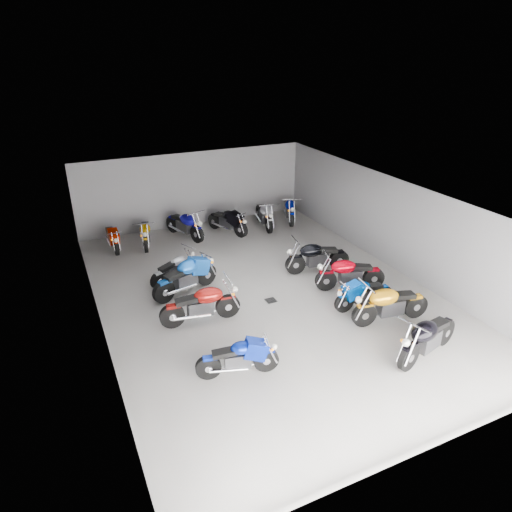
% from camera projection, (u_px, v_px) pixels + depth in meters
% --- Properties ---
extents(ground, '(14.00, 14.00, 0.00)m').
position_uv_depth(ground, '(264.00, 293.00, 14.69)').
color(ground, gray).
rests_on(ground, ground).
extents(wall_back, '(10.00, 0.10, 3.20)m').
position_uv_depth(wall_back, '(194.00, 189.00, 19.78)').
color(wall_back, slate).
rests_on(wall_back, ground).
extents(wall_left, '(0.10, 14.00, 3.20)m').
position_uv_depth(wall_left, '(95.00, 280.00, 12.10)').
color(wall_left, slate).
rests_on(wall_left, ground).
extents(wall_right, '(0.10, 14.00, 3.20)m').
position_uv_depth(wall_right, '(393.00, 224.00, 15.93)').
color(wall_right, slate).
rests_on(wall_right, ground).
extents(ceiling, '(10.00, 14.00, 0.04)m').
position_uv_depth(ceiling, '(265.00, 197.00, 13.34)').
color(ceiling, black).
rests_on(ceiling, wall_back).
extents(drain_grate, '(0.32, 0.32, 0.01)m').
position_uv_depth(drain_grate, '(271.00, 300.00, 14.27)').
color(drain_grate, black).
rests_on(drain_grate, ground).
extents(motorcycle_left_b, '(2.00, 0.62, 0.89)m').
position_uv_depth(motorcycle_left_b, '(239.00, 358.00, 10.88)').
color(motorcycle_left_b, black).
rests_on(motorcycle_left_b, ground).
extents(motorcycle_left_d, '(2.35, 0.52, 1.03)m').
position_uv_depth(motorcycle_left_d, '(201.00, 305.00, 12.96)').
color(motorcycle_left_d, black).
rests_on(motorcycle_left_d, ground).
extents(motorcycle_left_e, '(2.32, 0.94, 1.06)m').
position_uv_depth(motorcycle_left_e, '(186.00, 277.00, 14.49)').
color(motorcycle_left_e, black).
rests_on(motorcycle_left_e, ground).
extents(motorcycle_left_f, '(1.80, 0.91, 0.85)m').
position_uv_depth(motorcycle_left_f, '(175.00, 269.00, 15.28)').
color(motorcycle_left_f, black).
rests_on(motorcycle_left_f, ground).
extents(motorcycle_right_a, '(2.36, 0.78, 1.06)m').
position_uv_depth(motorcycle_right_a, '(428.00, 338.00, 11.48)').
color(motorcycle_right_a, black).
rests_on(motorcycle_right_a, ground).
extents(motorcycle_right_b, '(2.39, 0.58, 1.05)m').
position_uv_depth(motorcycle_right_b, '(390.00, 304.00, 12.96)').
color(motorcycle_right_b, black).
rests_on(motorcycle_right_b, ground).
extents(motorcycle_right_c, '(1.99, 0.41, 0.88)m').
position_uv_depth(motorcycle_right_c, '(363.00, 294.00, 13.70)').
color(motorcycle_right_c, black).
rests_on(motorcycle_right_c, ground).
extents(motorcycle_right_d, '(2.23, 0.88, 1.01)m').
position_uv_depth(motorcycle_right_d, '(349.00, 274.00, 14.74)').
color(motorcycle_right_d, black).
rests_on(motorcycle_right_d, ground).
extents(motorcycle_right_e, '(2.32, 0.64, 1.03)m').
position_uv_depth(motorcycle_right_e, '(317.00, 257.00, 15.90)').
color(motorcycle_right_e, black).
rests_on(motorcycle_right_e, ground).
extents(motorcycle_back_a, '(0.40, 2.01, 0.88)m').
position_uv_depth(motorcycle_back_a, '(112.00, 237.00, 17.72)').
color(motorcycle_back_a, black).
rests_on(motorcycle_back_a, ground).
extents(motorcycle_back_b, '(0.64, 2.14, 0.95)m').
position_uv_depth(motorcycle_back_b, '(146.00, 233.00, 18.05)').
color(motorcycle_back_b, black).
rests_on(motorcycle_back_b, ground).
extents(motorcycle_back_c, '(0.98, 2.25, 1.03)m').
position_uv_depth(motorcycle_back_c, '(185.00, 225.00, 18.75)').
color(motorcycle_back_c, black).
rests_on(motorcycle_back_c, ground).
extents(motorcycle_back_d, '(1.06, 2.06, 0.97)m').
position_uv_depth(motorcycle_back_d, '(228.00, 221.00, 19.21)').
color(motorcycle_back_d, black).
rests_on(motorcycle_back_d, ground).
extents(motorcycle_back_e, '(0.61, 2.29, 1.01)m').
position_uv_depth(motorcycle_back_e, '(264.00, 215.00, 19.87)').
color(motorcycle_back_e, black).
rests_on(motorcycle_back_e, ground).
extents(motorcycle_back_f, '(0.99, 2.17, 1.00)m').
position_uv_depth(motorcycle_back_f, '(289.00, 209.00, 20.59)').
color(motorcycle_back_f, black).
rests_on(motorcycle_back_f, ground).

